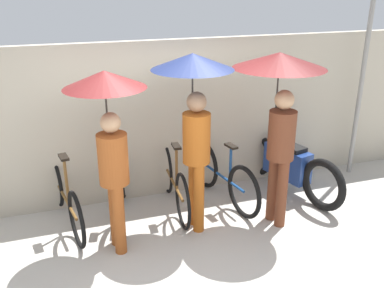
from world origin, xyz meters
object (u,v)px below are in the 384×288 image
at_px(pedestrian_center, 194,98).
at_px(motorcycle, 287,164).
at_px(parked_bicycle_0, 65,197).
at_px(parked_bicycle_3, 223,176).
at_px(pedestrian_trailing, 280,90).
at_px(pedestrian_leading, 109,119).
at_px(parked_bicycle_1, 121,189).
at_px(parked_bicycle_2, 174,182).

height_order(pedestrian_center, motorcycle, pedestrian_center).
bearing_deg(parked_bicycle_0, parked_bicycle_3, -101.18).
bearing_deg(pedestrian_trailing, motorcycle, 39.64).
xyz_separation_m(parked_bicycle_0, motorcycle, (3.04, -0.08, 0.04)).
height_order(parked_bicycle_3, pedestrian_center, pedestrian_center).
xyz_separation_m(parked_bicycle_0, pedestrian_leading, (0.51, -0.66, 1.15)).
bearing_deg(parked_bicycle_3, parked_bicycle_1, 77.46).
xyz_separation_m(parked_bicycle_1, pedestrian_trailing, (1.77, -0.72, 1.31)).
bearing_deg(pedestrian_trailing, parked_bicycle_1, 149.65).
distance_m(parked_bicycle_3, pedestrian_leading, 2.01).
bearing_deg(pedestrian_center, pedestrian_leading, -171.97).
xyz_separation_m(parked_bicycle_2, motorcycle, (1.66, -0.04, 0.03)).
xyz_separation_m(pedestrian_center, pedestrian_trailing, (0.96, -0.21, 0.06)).
height_order(parked_bicycle_0, pedestrian_leading, pedestrian_leading).
xyz_separation_m(parked_bicycle_0, pedestrian_trailing, (2.46, -0.72, 1.31)).
bearing_deg(parked_bicycle_1, pedestrian_trailing, -100.28).
xyz_separation_m(parked_bicycle_2, parked_bicycle_3, (0.68, -0.02, -0.01)).
distance_m(parked_bicycle_1, pedestrian_center, 1.58).
bearing_deg(parked_bicycle_2, pedestrian_trailing, -118.07).
bearing_deg(parked_bicycle_0, pedestrian_leading, -151.54).
bearing_deg(parked_bicycle_3, motorcycle, -100.63).
bearing_deg(parked_bicycle_3, pedestrian_trailing, -158.70).
xyz_separation_m(parked_bicycle_0, parked_bicycle_2, (1.38, -0.05, 0.02)).
xyz_separation_m(parked_bicycle_2, pedestrian_leading, (-0.86, -0.61, 1.13)).
distance_m(parked_bicycle_0, parked_bicycle_3, 2.06).
relative_size(parked_bicycle_0, motorcycle, 0.87).
distance_m(parked_bicycle_2, parked_bicycle_3, 0.69).
bearing_deg(pedestrian_center, parked_bicycle_3, 38.18).
bearing_deg(parked_bicycle_0, parked_bicycle_2, -101.21).
xyz_separation_m(pedestrian_center, motorcycle, (1.55, 0.43, -1.22)).
bearing_deg(pedestrian_leading, parked_bicycle_2, 30.96).
bearing_deg(parked_bicycle_0, motorcycle, -100.87).
relative_size(pedestrian_leading, pedestrian_trailing, 0.95).
relative_size(parked_bicycle_3, pedestrian_trailing, 0.80).
bearing_deg(parked_bicycle_1, parked_bicycle_3, -80.79).
height_order(parked_bicycle_1, parked_bicycle_2, parked_bicycle_2).
bearing_deg(parked_bicycle_1, parked_bicycle_0, 102.08).
bearing_deg(pedestrian_leading, motorcycle, 8.42).
height_order(pedestrian_leading, motorcycle, pedestrian_leading).
relative_size(parked_bicycle_0, pedestrian_center, 0.83).
bearing_deg(motorcycle, parked_bicycle_0, 74.07).
relative_size(pedestrian_leading, motorcycle, 1.01).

